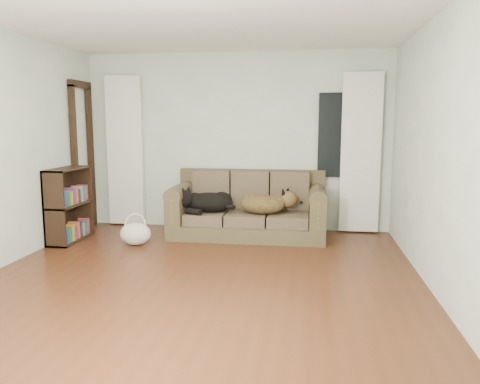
# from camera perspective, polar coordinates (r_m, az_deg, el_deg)

# --- Properties ---
(floor) EXTENTS (5.00, 5.00, 0.00)m
(floor) POSITION_cam_1_polar(r_m,az_deg,el_deg) (4.79, -5.19, -10.88)
(floor) COLOR #442210
(floor) RESTS_ON ground
(ceiling) EXTENTS (5.00, 5.00, 0.00)m
(ceiling) POSITION_cam_1_polar(r_m,az_deg,el_deg) (4.63, -5.65, 21.13)
(ceiling) COLOR white
(ceiling) RESTS_ON ground
(wall_back) EXTENTS (4.50, 0.04, 2.60)m
(wall_back) POSITION_cam_1_polar(r_m,az_deg,el_deg) (6.97, -0.49, 6.16)
(wall_back) COLOR silver
(wall_back) RESTS_ON ground
(wall_right) EXTENTS (0.04, 5.00, 2.60)m
(wall_right) POSITION_cam_1_polar(r_m,az_deg,el_deg) (4.55, 23.40, 4.21)
(wall_right) COLOR silver
(wall_right) RESTS_ON ground
(curtain_left) EXTENTS (0.55, 0.08, 2.25)m
(curtain_left) POSITION_cam_1_polar(r_m,az_deg,el_deg) (7.36, -13.82, 4.87)
(curtain_left) COLOR silver
(curtain_left) RESTS_ON ground
(curtain_right) EXTENTS (0.55, 0.08, 2.25)m
(curtain_right) POSITION_cam_1_polar(r_m,az_deg,el_deg) (6.86, 14.49, 4.60)
(curtain_right) COLOR silver
(curtain_right) RESTS_ON ground
(window_pane) EXTENTS (0.50, 0.03, 1.20)m
(window_pane) POSITION_cam_1_polar(r_m,az_deg,el_deg) (6.87, 11.60, 6.79)
(window_pane) COLOR black
(window_pane) RESTS_ON wall_back
(door_casing) EXTENTS (0.07, 0.60, 2.10)m
(door_casing) POSITION_cam_1_polar(r_m,az_deg,el_deg) (7.24, -18.57, 3.83)
(door_casing) COLOR black
(door_casing) RESTS_ON ground
(sofa) EXTENTS (2.13, 0.92, 0.87)m
(sofa) POSITION_cam_1_polar(r_m,az_deg,el_deg) (6.51, 0.97, -1.53)
(sofa) COLOR #423421
(sofa) RESTS_ON floor
(dog_black_lab) EXTENTS (0.67, 0.48, 0.28)m
(dog_black_lab) POSITION_cam_1_polar(r_m,az_deg,el_deg) (6.51, -4.06, -1.29)
(dog_black_lab) COLOR black
(dog_black_lab) RESTS_ON sofa
(dog_shepherd) EXTENTS (0.70, 0.53, 0.28)m
(dog_shepherd) POSITION_cam_1_polar(r_m,az_deg,el_deg) (6.39, 3.10, -1.37)
(dog_shepherd) COLOR black
(dog_shepherd) RESTS_ON sofa
(tv_remote) EXTENTS (0.06, 0.17, 0.02)m
(tv_remote) POSITION_cam_1_polar(r_m,az_deg,el_deg) (6.25, 10.07, 0.51)
(tv_remote) COLOR black
(tv_remote) RESTS_ON sofa
(tote_bag) EXTENTS (0.46, 0.39, 0.30)m
(tote_bag) POSITION_cam_1_polar(r_m,az_deg,el_deg) (6.25, -12.63, -4.89)
(tote_bag) COLOR silver
(tote_bag) RESTS_ON floor
(bookshelf) EXTENTS (0.37, 0.81, 0.99)m
(bookshelf) POSITION_cam_1_polar(r_m,az_deg,el_deg) (6.66, -20.13, -1.39)
(bookshelf) COLOR black
(bookshelf) RESTS_ON floor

